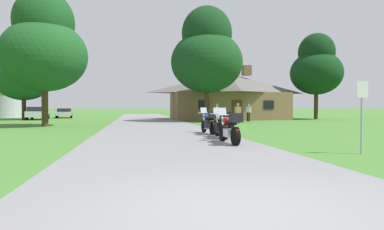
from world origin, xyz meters
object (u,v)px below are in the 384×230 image
at_px(bystander_tan_shirt_by_tree, 238,112).
at_px(metal_signpost_roadside, 362,108).
at_px(bystander_white_shirt_near_lodge, 217,112).
at_px(tree_right_of_lodge, 316,67).
at_px(motorcycle_silver_second_in_row, 222,125).
at_px(tree_left_near, 44,46).
at_px(metal_silo_distant, 8,91).
at_px(tree_by_lodge_front, 207,54).
at_px(tree_left_far, 23,68).
at_px(parked_silver_suv_far_left, 38,113).
at_px(bystander_white_shirt_beside_signpost, 248,111).
at_px(parked_silver_sedan_far_left, 64,113).
at_px(motorcycle_red_nearest_to_camera, 230,128).
at_px(motorcycle_blue_farthest_in_row, 210,123).

xyz_separation_m(bystander_tan_shirt_by_tree, metal_signpost_roadside, (-1.94, -17.92, 0.40)).
height_order(bystander_white_shirt_near_lodge, tree_right_of_lodge, tree_right_of_lodge).
distance_m(motorcycle_silver_second_in_row, tree_left_near, 15.82).
relative_size(tree_left_near, tree_right_of_lodge, 1.00).
distance_m(motorcycle_silver_second_in_row, metal_silo_distant, 38.67).
distance_m(tree_by_lodge_front, tree_right_of_lodge, 14.16).
xyz_separation_m(bystander_white_shirt_near_lodge, tree_right_of_lodge, (12.68, 4.84, 4.93)).
distance_m(tree_left_far, parked_silver_suv_far_left, 5.03).
height_order(bystander_white_shirt_near_lodge, bystander_tan_shirt_by_tree, same).
bearing_deg(bystander_white_shirt_near_lodge, bystander_tan_shirt_by_tree, 25.29).
xyz_separation_m(bystander_white_shirt_beside_signpost, tree_right_of_lodge, (9.35, 3.94, 4.93)).
height_order(tree_right_of_lodge, parked_silver_sedan_far_left, tree_right_of_lodge).
bearing_deg(parked_silver_suv_far_left, bystander_white_shirt_near_lodge, -33.22).
relative_size(bystander_white_shirt_near_lodge, metal_silo_distant, 0.24).
xyz_separation_m(motorcycle_red_nearest_to_camera, bystander_tan_shirt_by_tree, (5.13, 15.13, 0.33)).
height_order(motorcycle_blue_farthest_in_row, tree_left_far, tree_left_far).
bearing_deg(metal_signpost_roadside, metal_silo_distant, 121.10).
bearing_deg(motorcycle_silver_second_in_row, bystander_white_shirt_beside_signpost, 68.30).
distance_m(motorcycle_blue_farthest_in_row, bystander_tan_shirt_by_tree, 11.85).
bearing_deg(metal_silo_distant, tree_right_of_lodge, -18.86).
bearing_deg(motorcycle_red_nearest_to_camera, metal_silo_distant, 116.50).
relative_size(metal_signpost_roadside, tree_left_far, 0.22).
bearing_deg(metal_silo_distant, bystander_white_shirt_near_lodge, -36.09).
distance_m(motorcycle_silver_second_in_row, parked_silver_suv_far_left, 28.47).
height_order(bystander_white_shirt_near_lodge, tree_left_far, tree_left_far).
height_order(tree_right_of_lodge, parked_silver_suv_far_left, tree_right_of_lodge).
relative_size(tree_left_far, parked_silver_suv_far_left, 2.05).
relative_size(bystander_tan_shirt_by_tree, tree_left_near, 0.18).
bearing_deg(bystander_white_shirt_near_lodge, tree_right_of_lodge, 113.83).
relative_size(bystander_white_shirt_near_lodge, bystander_white_shirt_beside_signpost, 1.00).
relative_size(motorcycle_silver_second_in_row, tree_by_lodge_front, 0.20).
relative_size(tree_by_lodge_front, parked_silver_suv_far_left, 2.23).
distance_m(metal_signpost_roadside, metal_silo_distant, 44.30).
bearing_deg(motorcycle_silver_second_in_row, tree_by_lodge_front, 81.19).
xyz_separation_m(tree_left_far, tree_right_of_lodge, (31.93, -4.13, 0.28)).
bearing_deg(tree_right_of_lodge, bystander_white_shirt_near_lodge, -159.11).
bearing_deg(motorcycle_red_nearest_to_camera, tree_right_of_lodge, 50.87).
distance_m(motorcycle_red_nearest_to_camera, bystander_white_shirt_beside_signpost, 20.13).
relative_size(tree_left_far, tree_left_near, 1.02).
bearing_deg(bystander_white_shirt_near_lodge, motorcycle_blue_farthest_in_row, -12.68).
distance_m(motorcycle_red_nearest_to_camera, motorcycle_silver_second_in_row, 2.11).
bearing_deg(bystander_white_shirt_beside_signpost, bystander_tan_shirt_by_tree, 99.95).
height_order(tree_left_far, parked_silver_suv_far_left, tree_left_far).
xyz_separation_m(bystander_white_shirt_beside_signpost, parked_silver_sedan_far_left, (-19.56, 13.68, -0.31)).
bearing_deg(metal_silo_distant, bystander_tan_shirt_by_tree, -38.85).
xyz_separation_m(tree_right_of_lodge, metal_silo_distant, (-36.37, 12.43, -2.43)).
bearing_deg(metal_silo_distant, motorcycle_silver_second_in_row, -58.87).
relative_size(motorcycle_red_nearest_to_camera, motorcycle_silver_second_in_row, 1.00).
height_order(motorcycle_blue_farthest_in_row, metal_silo_distant, metal_silo_distant).
relative_size(metal_signpost_roadside, metal_silo_distant, 0.31).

